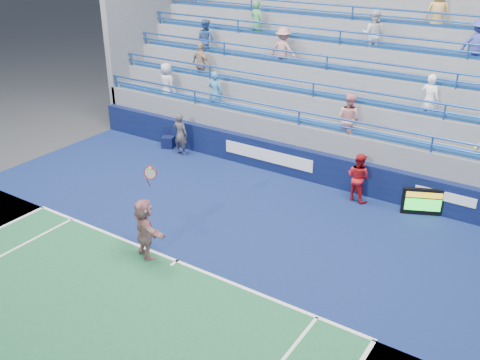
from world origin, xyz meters
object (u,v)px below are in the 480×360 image
Objects in this scene: tennis_player at (145,228)px; ball_girl at (358,177)px; serve_speed_board at (423,202)px; judge_chair at (169,141)px; line_judge at (180,134)px.

tennis_player is 1.68× the size of ball_girl.
tennis_player is (-5.47, -6.38, 0.42)m from serve_speed_board.
serve_speed_board is 2.08m from ball_girl.
ball_girl reaches higher than serve_speed_board.
ball_girl is at bearing -1.35° from judge_chair.
tennis_player reaches higher than serve_speed_board.
tennis_player reaches higher than line_judge.
judge_chair is at bearing -21.15° from line_judge.
serve_speed_board is 10.12m from judge_chair.
judge_chair is at bearing -179.98° from serve_speed_board.
tennis_player reaches higher than judge_chair.
ball_girl is (3.43, 6.19, -0.04)m from tennis_player.
line_judge is at bearing -17.71° from judge_chair.
line_judge reaches higher than serve_speed_board.
line_judge is at bearing 13.97° from ball_girl.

